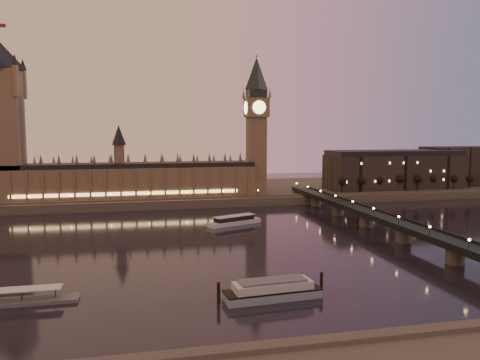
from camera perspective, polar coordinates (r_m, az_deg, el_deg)
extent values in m
plane|color=black|center=(228.71, -3.64, -7.65)|extent=(700.00, 700.00, 0.00)
cube|color=#423D35|center=(393.22, -3.01, -1.43)|extent=(560.00, 130.00, 6.00)
cube|color=brown|center=(342.71, -13.42, -0.33)|extent=(180.00, 26.00, 22.00)
cube|color=black|center=(341.57, -13.47, 1.77)|extent=(180.00, 22.00, 3.20)
cube|color=#FFCC7F|center=(330.02, -13.43, -1.62)|extent=(153.00, 0.25, 2.20)
cube|color=brown|center=(351.41, -26.75, 4.74)|extent=(22.00, 22.00, 88.00)
cone|color=black|center=(354.77, -27.17, 13.32)|extent=(31.68, 31.68, 18.00)
cube|color=maroon|center=(357.45, -26.97, 16.44)|extent=(4.00, 0.15, 2.50)
cube|color=brown|center=(352.28, 2.00, 2.94)|extent=(13.00, 13.00, 58.00)
cube|color=brown|center=(352.16, 2.02, 8.79)|extent=(16.00, 16.00, 14.00)
cylinder|color=#FFEAA5|center=(344.26, 2.36, 8.86)|extent=(9.60, 0.35, 9.60)
cylinder|color=#FFEAA5|center=(350.21, 0.71, 8.81)|extent=(0.35, 9.60, 9.60)
cube|color=black|center=(352.78, 2.02, 10.42)|extent=(13.00, 13.00, 6.00)
cone|color=black|center=(354.24, 2.03, 12.84)|extent=(17.68, 17.68, 24.00)
sphere|color=gold|center=(356.01, 2.04, 14.92)|extent=(2.00, 2.00, 2.00)
cube|color=black|center=(257.25, 17.11, -4.55)|extent=(13.00, 260.00, 2.00)
cube|color=black|center=(253.97, 15.88, -4.30)|extent=(0.60, 260.00, 1.00)
cube|color=black|center=(260.13, 18.33, -4.14)|extent=(0.60, 260.00, 1.00)
cube|color=black|center=(404.54, 18.18, 0.91)|extent=(110.00, 36.00, 28.00)
cube|color=black|center=(403.51, 18.25, 3.17)|extent=(108.00, 34.00, 4.00)
cube|color=black|center=(453.46, 25.05, 1.55)|extent=(60.00, 30.00, 34.00)
cylinder|color=black|center=(364.47, 12.22, -0.91)|extent=(0.70, 0.70, 9.59)
sphere|color=black|center=(363.91, 12.24, -0.13)|extent=(6.39, 6.39, 6.39)
cylinder|color=black|center=(371.48, 14.48, -0.84)|extent=(0.70, 0.70, 9.59)
sphere|color=black|center=(370.93, 14.50, -0.07)|extent=(6.39, 6.39, 6.39)
cylinder|color=black|center=(379.04, 16.66, -0.77)|extent=(0.70, 0.70, 9.59)
sphere|color=black|center=(378.50, 16.68, -0.02)|extent=(6.39, 6.39, 6.39)
cylinder|color=black|center=(387.13, 18.75, -0.70)|extent=(0.70, 0.70, 9.59)
sphere|color=black|center=(386.60, 18.77, 0.04)|extent=(6.39, 6.39, 6.39)
cylinder|color=black|center=(395.71, 20.75, -0.63)|extent=(0.70, 0.70, 9.59)
sphere|color=black|center=(395.19, 20.78, 0.09)|extent=(6.39, 6.39, 6.39)
cylinder|color=black|center=(404.75, 22.66, -0.56)|extent=(0.70, 0.70, 9.59)
sphere|color=black|center=(404.25, 22.69, 0.14)|extent=(6.39, 6.39, 6.39)
cylinder|color=black|center=(414.23, 24.49, -0.50)|extent=(0.70, 0.70, 9.59)
sphere|color=black|center=(413.73, 24.52, 0.19)|extent=(6.39, 6.39, 6.39)
cylinder|color=black|center=(424.11, 26.24, -0.44)|extent=(0.70, 0.70, 9.59)
sphere|color=black|center=(423.62, 26.27, 0.23)|extent=(6.39, 6.39, 6.39)
cube|color=silver|center=(271.09, -0.70, -5.20)|extent=(33.49, 19.56, 2.44)
cube|color=black|center=(270.62, -0.70, -4.69)|extent=(25.01, 15.01, 2.44)
cube|color=silver|center=(270.36, -0.70, -4.39)|extent=(25.73, 15.53, 0.44)
cube|color=#7F95A2|center=(155.92, 3.99, -13.77)|extent=(32.30, 11.37, 2.58)
cube|color=black|center=(155.41, 3.99, -13.24)|extent=(32.30, 11.37, 0.50)
cube|color=silver|center=(154.91, 4.00, -12.70)|extent=(26.30, 9.92, 2.58)
cube|color=#595B5E|center=(154.39, 4.00, -12.13)|extent=(22.27, 8.62, 0.69)
cylinder|color=black|center=(151.04, -2.63, -13.59)|extent=(1.09, 1.09, 6.74)
cylinder|color=black|center=(163.03, 9.89, -12.18)|extent=(1.09, 1.09, 6.74)
cube|color=#595B5E|center=(167.54, -26.42, -13.23)|extent=(42.08, 7.01, 1.20)
cube|color=silver|center=(166.57, -26.83, -11.93)|extent=(34.06, 6.01, 0.30)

